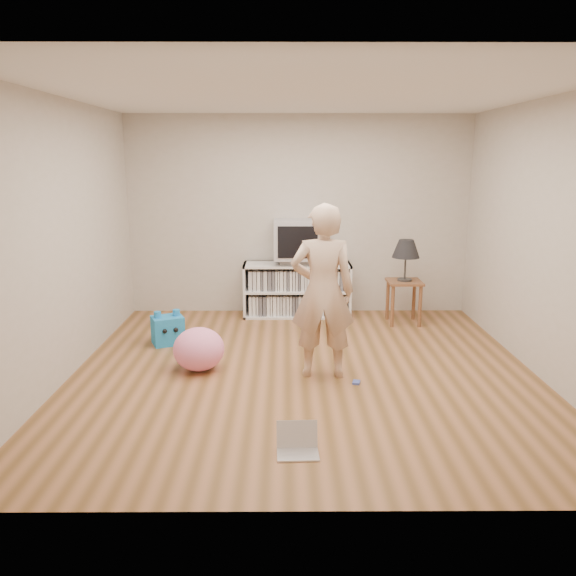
# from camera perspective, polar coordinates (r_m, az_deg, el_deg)

# --- Properties ---
(ground) EXTENTS (4.50, 4.50, 0.00)m
(ground) POSITION_cam_1_polar(r_m,az_deg,el_deg) (5.58, 1.60, -8.43)
(ground) COLOR brown
(ground) RESTS_ON ground
(walls) EXTENTS (4.52, 4.52, 2.60)m
(walls) POSITION_cam_1_polar(r_m,az_deg,el_deg) (5.25, 1.70, 4.89)
(walls) COLOR #BAB2A3
(walls) RESTS_ON ground
(ceiling) EXTENTS (4.50, 4.50, 0.01)m
(ceiling) POSITION_cam_1_polar(r_m,az_deg,el_deg) (5.22, 1.80, 19.15)
(ceiling) COLOR white
(ceiling) RESTS_ON walls
(media_unit) EXTENTS (1.40, 0.45, 0.70)m
(media_unit) POSITION_cam_1_polar(r_m,az_deg,el_deg) (7.43, 0.92, -0.14)
(media_unit) COLOR white
(media_unit) RESTS_ON ground
(dvd_deck) EXTENTS (0.45, 0.35, 0.07)m
(dvd_deck) POSITION_cam_1_polar(r_m,az_deg,el_deg) (7.33, 0.94, 2.77)
(dvd_deck) COLOR gray
(dvd_deck) RESTS_ON media_unit
(crt_tv) EXTENTS (0.60, 0.53, 0.50)m
(crt_tv) POSITION_cam_1_polar(r_m,az_deg,el_deg) (7.28, 0.94, 4.97)
(crt_tv) COLOR #A5A5AA
(crt_tv) RESTS_ON dvd_deck
(side_table) EXTENTS (0.42, 0.42, 0.55)m
(side_table) POSITION_cam_1_polar(r_m,az_deg,el_deg) (7.19, 11.70, -0.31)
(side_table) COLOR brown
(side_table) RESTS_ON ground
(table_lamp) EXTENTS (0.34, 0.34, 0.52)m
(table_lamp) POSITION_cam_1_polar(r_m,az_deg,el_deg) (7.09, 11.90, 3.82)
(table_lamp) COLOR #333333
(table_lamp) RESTS_ON side_table
(person) EXTENTS (0.61, 0.41, 1.65)m
(person) POSITION_cam_1_polar(r_m,az_deg,el_deg) (5.25, 3.54, -0.39)
(person) COLOR #D5B091
(person) RESTS_ON ground
(laptop) EXTENTS (0.30, 0.25, 0.20)m
(laptop) POSITION_cam_1_polar(r_m,az_deg,el_deg) (4.15, 0.97, -15.57)
(laptop) COLOR silver
(laptop) RESTS_ON ground
(playing_cards) EXTENTS (0.09, 0.10, 0.02)m
(playing_cards) POSITION_cam_1_polar(r_m,az_deg,el_deg) (5.33, 6.95, -9.49)
(playing_cards) COLOR #485CC0
(playing_cards) RESTS_ON ground
(plush_blue) EXTENTS (0.41, 0.38, 0.39)m
(plush_blue) POSITION_cam_1_polar(r_m,az_deg,el_deg) (6.46, -12.11, -4.16)
(plush_blue) COLOR #1882CE
(plush_blue) RESTS_ON ground
(plush_pink) EXTENTS (0.53, 0.53, 0.43)m
(plush_pink) POSITION_cam_1_polar(r_m,az_deg,el_deg) (5.61, -9.05, -6.15)
(plush_pink) COLOR pink
(plush_pink) RESTS_ON ground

